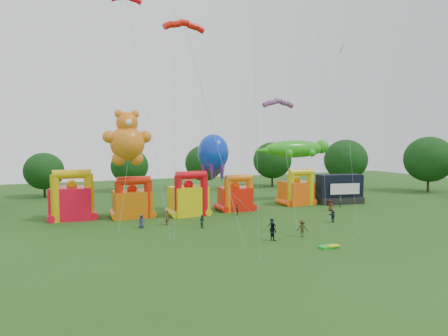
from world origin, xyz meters
name	(u,v)px	position (x,y,z in m)	size (l,w,h in m)	color
ground	(326,263)	(0.00, 0.00, 0.00)	(160.00, 160.00, 0.00)	#244D15
tree_ring	(312,192)	(-1.14, 0.59, 6.26)	(119.70, 121.76, 12.07)	#352314
bouncy_castle_0	(72,200)	(-19.96, 29.09, 2.60)	(6.04, 5.16, 6.87)	red
bouncy_castle_1	(133,201)	(-12.17, 27.35, 2.22)	(5.11, 4.12, 5.83)	#D1620B
bouncy_castle_2	(189,198)	(-4.48, 25.77, 2.44)	(5.30, 4.45, 6.42)	yellow
bouncy_castle_3	(236,196)	(3.34, 26.86, 2.14)	(5.09, 4.27, 5.59)	red
bouncy_castle_4	(297,191)	(15.03, 28.04, 2.29)	(5.50, 4.73, 6.02)	#F8570D
stage_trailer	(339,189)	(22.36, 26.32, 2.39)	(8.01, 4.14, 4.97)	black
teddy_bear_kite	(126,165)	(-13.60, 23.54, 7.54)	(6.34, 8.64, 14.80)	orange
gecko_kite	(301,161)	(17.12, 30.30, 7.10)	(15.04, 8.36, 10.88)	green
octopus_kite	(222,173)	(0.81, 26.19, 5.91)	(7.23, 6.10, 11.72)	#0D35C3
parafoil_kites	(194,125)	(-7.00, 15.37, 12.44)	(24.35, 14.91, 29.34)	red
diamond_kites	(274,92)	(1.36, 11.85, 16.19)	(22.47, 16.45, 37.99)	red
folded_kite_bundle	(329,247)	(3.34, 3.91, 0.14)	(2.03, 1.15, 0.31)	green
spectator_0	(141,221)	(-12.33, 20.11, 0.82)	(0.80, 0.52, 1.64)	#2B2D48
spectator_1	(167,218)	(-8.96, 20.59, 0.95)	(0.69, 0.45, 1.90)	#5A2519
spectator_2	(202,221)	(-5.37, 17.38, 0.81)	(0.79, 0.62, 1.62)	#1A422E
spectator_3	(272,225)	(1.58, 12.47, 0.77)	(1.00, 0.57, 1.54)	black
spectator_4	(237,210)	(1.87, 23.08, 0.79)	(0.93, 0.39, 1.58)	#423C1A
spectator_5	(333,216)	(11.51, 14.01, 0.81)	(1.51, 0.48, 1.63)	#26253F
spectator_6	(331,205)	(16.45, 20.93, 0.84)	(0.82, 0.53, 1.67)	#512517
spectator_7	(341,201)	(20.16, 23.25, 0.90)	(0.66, 0.43, 1.81)	#1B4529
spectator_8	(273,232)	(-0.39, 8.73, 0.93)	(0.91, 0.71, 1.86)	black
spectator_9	(302,228)	(3.38, 8.83, 0.96)	(1.24, 0.71, 1.92)	#3B3217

